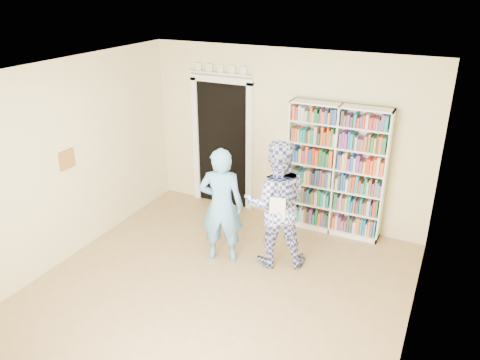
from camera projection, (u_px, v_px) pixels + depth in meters
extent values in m
plane|color=#987349|center=(209.00, 300.00, 5.71)|extent=(5.00, 5.00, 0.00)
plane|color=white|center=(202.00, 78.00, 4.64)|extent=(5.00, 5.00, 0.00)
plane|color=beige|center=(285.00, 137.00, 7.24)|extent=(4.50, 0.00, 4.50)
plane|color=beige|center=(55.00, 168.00, 6.07)|extent=(0.00, 5.00, 5.00)
plane|color=beige|center=(420.00, 247.00, 4.28)|extent=(0.00, 5.00, 5.00)
cube|color=white|center=(336.00, 171.00, 6.91)|extent=(1.45, 0.27, 2.00)
cube|color=white|center=(336.00, 171.00, 6.91)|extent=(0.02, 0.27, 2.00)
cube|color=black|center=(223.00, 146.00, 7.79)|extent=(0.90, 0.03, 2.10)
cube|color=white|center=(196.00, 142.00, 7.97)|extent=(0.10, 0.06, 2.20)
cube|color=white|center=(249.00, 150.00, 7.58)|extent=(0.10, 0.06, 2.20)
cube|color=white|center=(221.00, 80.00, 7.34)|extent=(1.10, 0.06, 0.10)
cube|color=white|center=(221.00, 73.00, 7.29)|extent=(1.10, 0.08, 0.02)
cube|color=brown|center=(67.00, 159.00, 6.21)|extent=(0.03, 0.25, 0.25)
imported|color=#62A3DA|center=(221.00, 206.00, 6.25)|extent=(0.69, 0.56, 1.63)
imported|color=navy|center=(276.00, 204.00, 6.15)|extent=(1.06, 0.96, 1.77)
cube|color=white|center=(277.00, 208.00, 5.85)|extent=(0.20, 0.04, 0.29)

